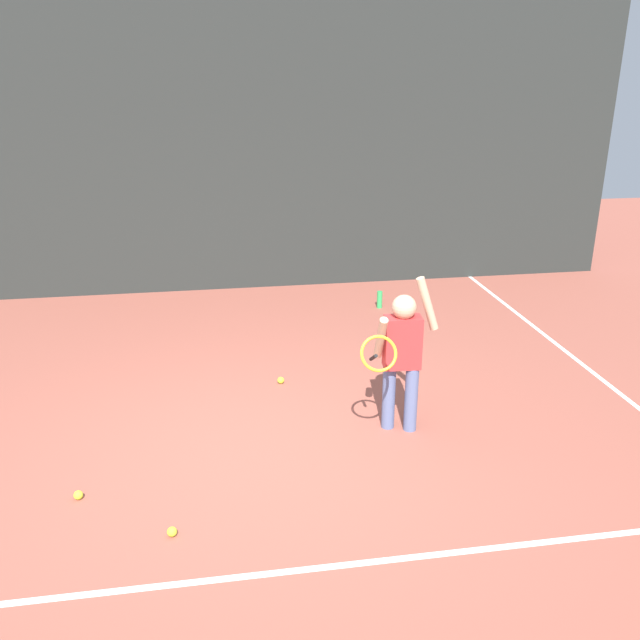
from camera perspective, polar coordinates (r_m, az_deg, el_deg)
ground_plane at (r=5.44m, az=-5.20°, el=-11.43°), size 20.00×20.00×0.00m
court_line_baseline at (r=4.35m, az=-3.74°, el=-20.86°), size 9.00×0.05×0.00m
court_line_sideline at (r=7.33m, az=22.38°, el=-4.16°), size 0.05×9.00×0.00m
back_fence_windscreen at (r=9.09m, az=-7.80°, el=14.51°), size 10.84×0.08×3.88m
fence_post_1 at (r=9.44m, az=-24.48°, el=13.60°), size 0.09×0.09×4.03m
fence_post_2 at (r=9.14m, az=-7.83°, el=15.02°), size 0.09×0.09×4.03m
fence_post_3 at (r=9.59m, az=8.68°, el=15.23°), size 0.09×0.09×4.03m
fence_post_4 at (r=10.68m, az=22.73°, el=14.46°), size 0.09×0.09×4.03m
tennis_player at (r=5.48m, az=6.99°, el=-2.69°), size 0.74×0.57×1.35m
water_bottle at (r=8.60m, az=5.14°, el=1.76°), size 0.07×0.07×0.22m
tennis_ball_0 at (r=6.55m, az=-3.40°, el=-5.19°), size 0.07×0.07×0.07m
tennis_ball_3 at (r=5.21m, az=-20.06°, el=-13.95°), size 0.07×0.07×0.07m
tennis_ball_4 at (r=4.69m, az=-12.60°, el=-17.34°), size 0.07×0.07×0.07m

